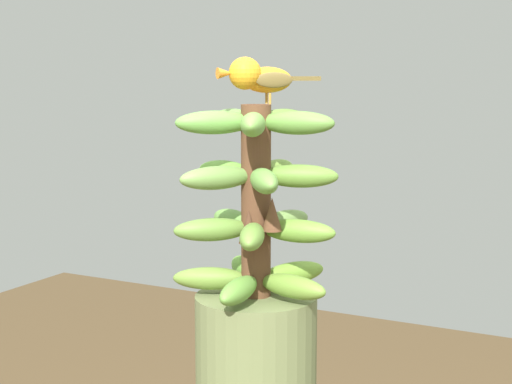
# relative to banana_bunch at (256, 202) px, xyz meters

# --- Properties ---
(banana_bunch) EXTENTS (0.30, 0.31, 0.35)m
(banana_bunch) POSITION_rel_banana_bunch_xyz_m (0.00, 0.00, 0.00)
(banana_bunch) COLOR brown
(banana_bunch) RESTS_ON banana_tree
(perched_bird) EXTENTS (0.14, 0.17, 0.08)m
(perched_bird) POSITION_rel_banana_bunch_xyz_m (0.01, -0.02, 0.22)
(perched_bird) COLOR #C68933
(perched_bird) RESTS_ON banana_bunch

